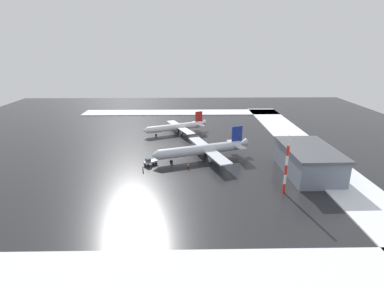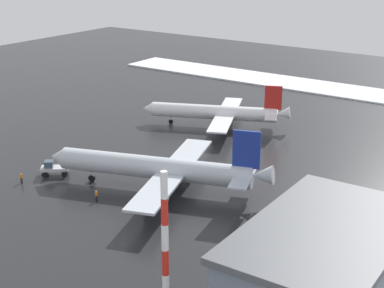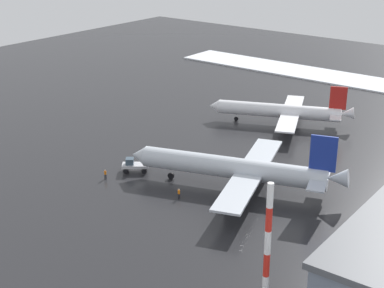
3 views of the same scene
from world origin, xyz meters
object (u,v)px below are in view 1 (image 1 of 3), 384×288
airplane_parked_starboard (203,149)px  traffic_cone_near_nose (179,150)px  antenna_mast (286,165)px  traffic_cone_wingtip_side (216,149)px  airplane_far_rear (176,127)px  pushback_tug (150,161)px  ground_crew_by_nose_gear (143,169)px  cargo_hangar (308,161)px  traffic_cone_mid_line (208,159)px  ground_crew_near_tug (188,166)px

airplane_parked_starboard → traffic_cone_near_nose: size_ratio=64.91×
antenna_mast → traffic_cone_wingtip_side: size_ratio=30.32×
airplane_far_rear → traffic_cone_wingtip_side: 28.02m
pushback_tug → airplane_parked_starboard: bearing=157.8°
airplane_parked_starboard → antenna_mast: (-26.26, -21.19, 4.73)m
airplane_far_rear → antenna_mast: 67.14m
pushback_tug → antenna_mast: bearing=113.5°
ground_crew_by_nose_gear → cargo_hangar: size_ratio=0.07×
ground_crew_by_nose_gear → traffic_cone_mid_line: size_ratio=3.11×
airplane_far_rear → cargo_hangar: size_ratio=1.17×
pushback_tug → ground_crew_near_tug: (-3.47, -13.04, -0.31)m
pushback_tug → traffic_cone_mid_line: 20.80m
antenna_mast → cargo_hangar: antenna_mast is taller
airplane_parked_starboard → traffic_cone_mid_line: 3.88m
airplane_parked_starboard → ground_crew_by_nose_gear: airplane_parked_starboard is taller
ground_crew_by_nose_gear → traffic_cone_mid_line: ground_crew_by_nose_gear is taller
airplane_parked_starboard → pushback_tug: size_ratio=7.19×
pushback_tug → traffic_cone_mid_line: pushback_tug is taller
pushback_tug → antenna_mast: 45.21m
traffic_cone_near_nose → traffic_cone_mid_line: size_ratio=1.00×
ground_crew_by_nose_gear → airplane_parked_starboard: bearing=-111.5°
antenna_mast → traffic_cone_mid_line: antenna_mast is taller
airplane_parked_starboard → ground_crew_by_nose_gear: bearing=9.5°
cargo_hangar → antenna_mast: bearing=137.2°
airplane_far_rear → ground_crew_near_tug: 41.96m
airplane_parked_starboard → ground_crew_by_nose_gear: (-10.70, 19.94, -2.64)m
airplane_parked_starboard → ground_crew_near_tug: size_ratio=20.88×
ground_crew_near_tug → traffic_cone_mid_line: ground_crew_near_tug is taller
pushback_tug → antenna_mast: antenna_mast is taller
airplane_parked_starboard → antenna_mast: size_ratio=2.14×
pushback_tug → traffic_cone_mid_line: bearing=154.9°
airplane_parked_starboard → traffic_cone_wingtip_side: size_ratio=64.91×
airplane_far_rear → traffic_cone_wingtip_side: bearing=102.3°
ground_crew_by_nose_gear → traffic_cone_wingtip_side: bearing=-100.8°
cargo_hangar → traffic_cone_wingtip_side: 35.91m
ground_crew_near_tug → traffic_cone_near_nose: size_ratio=3.11×
airplane_parked_starboard → traffic_cone_near_nose: airplane_parked_starboard is taller
airplane_parked_starboard → traffic_cone_mid_line: airplane_parked_starboard is taller
cargo_hangar → traffic_cone_mid_line: (13.03, 30.69, -4.17)m
traffic_cone_wingtip_side → pushback_tug: bearing=122.6°
ground_crew_by_nose_gear → traffic_cone_wingtip_side: size_ratio=3.11×
traffic_cone_near_nose → traffic_cone_wingtip_side: size_ratio=1.00×
airplane_far_rear → ground_crew_near_tug: airplane_far_rear is taller
traffic_cone_mid_line → airplane_far_rear: bearing=20.3°
antenna_mast → traffic_cone_near_nose: 46.84m
ground_crew_by_nose_gear → traffic_cone_wingtip_side: ground_crew_by_nose_gear is taller
antenna_mast → ground_crew_near_tug: bearing=56.6°
ground_crew_by_nose_gear → traffic_cone_near_nose: 22.76m
airplane_parked_starboard → cargo_hangar: size_ratio=1.42×
cargo_hangar → traffic_cone_mid_line: size_ratio=45.87×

